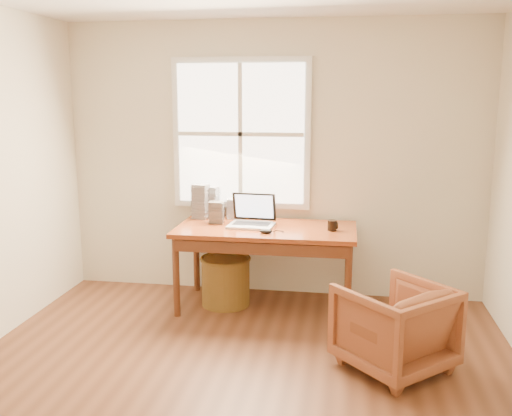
% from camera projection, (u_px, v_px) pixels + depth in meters
% --- Properties ---
extents(room_shell, '(4.04, 4.54, 2.64)m').
position_uv_depth(room_shell, '(224.00, 197.00, 3.40)').
color(room_shell, brown).
rests_on(room_shell, ground).
extents(desk, '(1.60, 0.80, 0.04)m').
position_uv_depth(desk, '(266.00, 229.00, 5.10)').
color(desk, brown).
rests_on(desk, room_shell).
extents(armchair, '(0.96, 0.96, 0.63)m').
position_uv_depth(armchair, '(394.00, 327.00, 4.01)').
color(armchair, brown).
rests_on(armchair, room_shell).
extents(wicker_stool, '(0.56, 0.56, 0.44)m').
position_uv_depth(wicker_stool, '(226.00, 282.00, 5.26)').
color(wicker_stool, brown).
rests_on(wicker_stool, room_shell).
extents(laptop, '(0.44, 0.46, 0.31)m').
position_uv_depth(laptop, '(251.00, 210.00, 5.08)').
color(laptop, silver).
rests_on(laptop, desk).
extents(mouse, '(0.11, 0.07, 0.04)m').
position_uv_depth(mouse, '(266.00, 231.00, 4.87)').
color(mouse, black).
rests_on(mouse, desk).
extents(coffee_mug, '(0.11, 0.11, 0.09)m').
position_uv_depth(coffee_mug, '(332.00, 225.00, 4.97)').
color(coffee_mug, black).
rests_on(coffee_mug, desk).
extents(cd_stack_a, '(0.18, 0.16, 0.30)m').
position_uv_depth(cd_stack_a, '(211.00, 201.00, 5.50)').
color(cd_stack_a, '#B9BDC5').
rests_on(cd_stack_a, desk).
extents(cd_stack_b, '(0.13, 0.12, 0.20)m').
position_uv_depth(cd_stack_b, '(216.00, 213.00, 5.25)').
color(cd_stack_b, '#25252A').
rests_on(cd_stack_b, desk).
extents(cd_stack_c, '(0.17, 0.15, 0.33)m').
position_uv_depth(cd_stack_c, '(201.00, 202.00, 5.44)').
color(cd_stack_c, '#A7A9B5').
rests_on(cd_stack_c, desk).
extents(cd_stack_d, '(0.15, 0.13, 0.19)m').
position_uv_depth(cd_stack_d, '(235.00, 209.00, 5.46)').
color(cd_stack_d, silver).
rests_on(cd_stack_d, desk).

